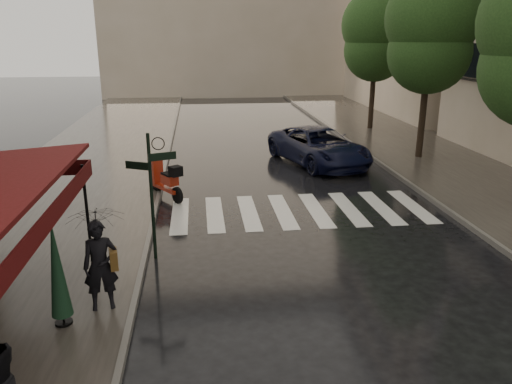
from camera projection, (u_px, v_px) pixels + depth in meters
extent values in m
plane|color=black|center=(208.00, 322.00, 9.49)|extent=(120.00, 120.00, 0.00)
cube|color=#38332D|center=(90.00, 167.00, 20.34)|extent=(6.00, 60.00, 0.12)
cube|color=#38332D|center=(435.00, 157.00, 21.96)|extent=(5.50, 60.00, 0.12)
cube|color=#595651|center=(166.00, 165.00, 20.67)|extent=(0.12, 60.00, 0.16)
cube|color=#595651|center=(373.00, 159.00, 21.65)|extent=(0.12, 60.00, 0.16)
cube|color=silver|center=(180.00, 215.00, 15.09)|extent=(0.50, 3.20, 0.01)
cube|color=silver|center=(215.00, 214.00, 15.21)|extent=(0.50, 3.20, 0.01)
cube|color=silver|center=(249.00, 212.00, 15.32)|extent=(0.50, 3.20, 0.01)
cube|color=silver|center=(283.00, 211.00, 15.44)|extent=(0.50, 3.20, 0.01)
cube|color=silver|center=(316.00, 210.00, 15.55)|extent=(0.50, 3.20, 0.01)
cube|color=silver|center=(348.00, 208.00, 15.67)|extent=(0.50, 3.20, 0.01)
cube|color=silver|center=(381.00, 207.00, 15.79)|extent=(0.50, 3.20, 0.01)
cube|color=silver|center=(412.00, 206.00, 15.90)|extent=(0.50, 3.20, 0.01)
cube|color=#430B09|center=(48.00, 222.00, 8.03)|extent=(0.04, 7.00, 0.35)
cylinder|color=black|center=(87.00, 214.00, 11.41)|extent=(0.07, 0.07, 2.35)
cylinder|color=black|center=(152.00, 198.00, 11.73)|extent=(0.08, 0.08, 3.10)
cube|color=black|center=(162.00, 156.00, 11.46)|extent=(0.62, 0.26, 0.18)
cube|color=black|center=(137.00, 166.00, 11.46)|extent=(0.56, 0.29, 0.18)
cylinder|color=black|center=(424.00, 105.00, 21.19)|extent=(0.28, 0.28, 4.48)
sphere|color=#193212|center=(429.00, 52.00, 20.54)|extent=(3.40, 3.40, 3.40)
sphere|color=#193212|center=(432.00, 17.00, 20.12)|extent=(3.80, 3.80, 3.80)
cylinder|color=black|center=(373.00, 89.00, 27.86)|extent=(0.28, 0.28, 4.37)
sphere|color=#193212|center=(375.00, 50.00, 27.22)|extent=(3.40, 3.40, 3.40)
sphere|color=#193212|center=(377.00, 24.00, 26.82)|extent=(3.80, 3.80, 3.80)
sphere|color=#193212|center=(379.00, 0.00, 26.44)|extent=(2.60, 2.60, 2.60)
imported|color=black|center=(101.00, 266.00, 9.50)|extent=(0.73, 0.56, 1.79)
imported|color=black|center=(95.00, 209.00, 9.16)|extent=(1.27, 1.28, 0.97)
cube|color=#503615|center=(114.00, 259.00, 9.55)|extent=(0.21, 0.36, 0.38)
cylinder|color=black|center=(177.00, 195.00, 16.09)|extent=(0.39, 0.51, 0.54)
cylinder|color=black|center=(156.00, 186.00, 17.13)|extent=(0.39, 0.51, 0.54)
cube|color=maroon|center=(166.00, 187.00, 16.60)|extent=(1.06, 1.40, 0.11)
cube|color=maroon|center=(170.00, 180.00, 16.29)|extent=(0.62, 0.70, 0.32)
cube|color=maroon|center=(158.00, 172.00, 16.85)|extent=(0.38, 0.31, 0.84)
cylinder|color=black|center=(155.00, 158.00, 16.79)|extent=(0.46, 0.31, 0.04)
cube|color=black|center=(176.00, 171.00, 15.88)|extent=(0.49, 0.48, 0.32)
imported|color=black|center=(319.00, 146.00, 20.87)|extent=(3.98, 5.93, 1.51)
cylinder|color=black|center=(64.00, 322.00, 9.21)|extent=(0.31, 0.31, 0.05)
cylinder|color=black|center=(57.00, 273.00, 8.91)|extent=(0.03, 0.03, 1.96)
cone|color=black|center=(57.00, 268.00, 8.88)|extent=(0.38, 0.38, 1.87)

